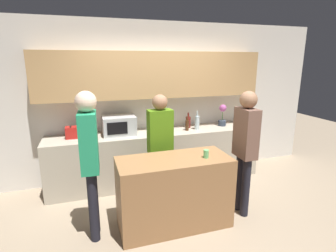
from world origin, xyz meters
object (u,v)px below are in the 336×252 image
bottle_0 (187,125)px  person_left (245,143)px  bottle_1 (188,122)px  cup_0 (206,154)px  toaster (74,132)px  microwave (119,125)px  bottle_2 (197,122)px  person_center (90,154)px  potted_plant (222,115)px  person_right (160,141)px

bottle_0 → person_left: person_left is taller
bottle_1 → cup_0: bottle_1 is taller
toaster → bottle_0: bottle_0 is taller
microwave → bottle_2: 1.34m
cup_0 → person_center: bearing=173.6°
microwave → cup_0: bearing=-58.6°
person_left → person_center: bearing=88.7°
microwave → cup_0: (0.87, -1.43, -0.09)m
bottle_1 → bottle_2: (0.10, -0.15, 0.02)m
bottle_2 → cup_0: bearing=-109.3°
potted_plant → bottle_2: (-0.55, -0.10, -0.07)m
microwave → toaster: microwave is taller
toaster → person_left: (2.15, -1.36, 0.03)m
person_center → person_right: 1.09m
microwave → bottle_2: size_ratio=1.61×
microwave → bottle_0: 1.15m
toaster → potted_plant: bearing=-0.0°
potted_plant → toaster: bearing=180.0°
toaster → cup_0: (1.56, -1.43, -0.03)m
toaster → bottle_2: size_ratio=0.80×
toaster → person_right: (1.16, -0.77, -0.02)m
bottle_0 → person_center: size_ratio=0.14×
toaster → person_center: (0.20, -1.27, 0.07)m
microwave → person_right: 0.91m
potted_plant → bottle_1: bearing=175.2°
bottle_0 → person_left: (0.32, -1.24, 0.03)m
microwave → bottle_1: bearing=2.6°
toaster → potted_plant: size_ratio=0.66×
bottle_0 → microwave: bearing=174.3°
potted_plant → bottle_1: potted_plant is taller
toaster → person_left: 2.55m
bottle_1 → person_center: (-1.72, -1.33, 0.06)m
potted_plant → bottle_0: 0.76m
person_left → toaster: bearing=58.9°
bottle_0 → person_right: 0.94m
bottle_0 → person_right: (-0.67, -0.66, -0.03)m
person_center → person_right: (0.96, 0.50, -0.09)m
bottle_2 → toaster: bearing=177.2°
microwave → potted_plant: (1.88, 0.00, 0.05)m
person_left → microwave: bearing=48.4°
bottle_1 → cup_0: (-0.36, -1.48, -0.04)m
microwave → person_right: bearing=-58.5°
bottle_2 → person_center: 2.17m
bottle_2 → potted_plant: bearing=10.3°
bottle_2 → cup_0: 1.41m
cup_0 → person_left: person_left is taller
toaster → person_right: person_right is taller
bottle_1 → person_center: person_center is taller
potted_plant → person_left: 1.42m
person_center → bottle_2: bearing=126.5°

